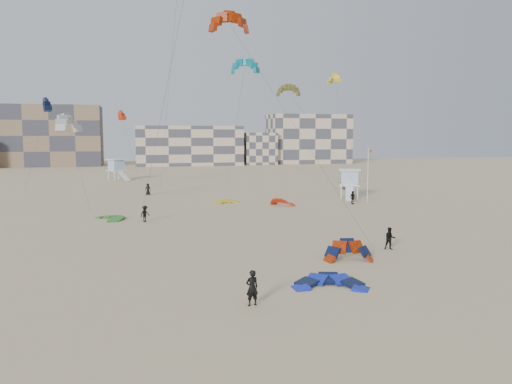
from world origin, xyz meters
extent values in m
plane|color=tan|center=(0.00, 0.00, 0.00)|extent=(320.00, 320.00, 0.00)
imported|color=black|center=(-0.44, -1.85, 0.94)|extent=(0.77, 0.58, 1.89)
imported|color=black|center=(12.92, 8.23, 0.87)|extent=(0.99, 0.86, 1.75)
imported|color=black|center=(-5.35, 25.72, 0.85)|extent=(1.26, 1.15, 1.70)
imported|color=black|center=(21.21, 33.23, 0.87)|extent=(0.69, 1.10, 1.74)
imported|color=black|center=(-4.44, 50.13, 0.88)|extent=(0.95, 0.72, 1.77)
imported|color=black|center=(27.54, 50.79, 0.93)|extent=(0.85, 1.80, 1.86)
cylinder|color=#3F3F3F|center=(-3.45, 21.22, 11.97)|extent=(4.50, 4.99, 21.94)
cylinder|color=#3F3F3F|center=(6.94, 16.25, 10.80)|extent=(6.10, 21.92, 19.62)
cylinder|color=#3F3F3F|center=(-12.27, 31.79, 5.57)|extent=(2.81, 7.84, 9.15)
cylinder|color=#3F3F3F|center=(-1.42, 45.50, 14.67)|extent=(2.41, 9.30, 27.34)
cylinder|color=#3F3F3F|center=(17.57, 33.91, 7.98)|extent=(6.17, 12.69, 13.97)
cylinder|color=#3F3F3F|center=(28.74, 52.42, 9.66)|extent=(4.31, 1.91, 17.32)
cylinder|color=#3F3F3F|center=(-19.53, 48.03, 7.04)|extent=(2.78, 4.45, 12.09)
cylinder|color=#3F3F3F|center=(10.32, 56.12, 10.48)|extent=(2.37, 3.42, 18.97)
cylinder|color=#3F3F3F|center=(-6.85, 61.02, 6.60)|extent=(2.77, 2.12, 11.21)
cube|color=white|center=(23.40, 39.21, 1.92)|extent=(3.77, 3.77, 0.14)
cube|color=#A0BEDA|center=(23.40, 39.21, 3.01)|extent=(3.10, 3.10, 2.05)
cube|color=white|center=(23.40, 39.21, 4.12)|extent=(3.90, 3.90, 0.16)
cube|color=white|center=(23.40, 36.45, 0.92)|extent=(2.09, 3.07, 1.70)
cube|color=white|center=(-9.94, 78.10, 1.97)|extent=(4.08, 4.08, 0.15)
cube|color=#A0BEDA|center=(-9.94, 78.10, 3.10)|extent=(3.35, 3.35, 2.11)
cube|color=white|center=(-9.94, 78.10, 4.23)|extent=(4.22, 4.22, 0.17)
cube|color=white|center=(-9.94, 75.26, 0.95)|extent=(2.51, 3.08, 1.74)
cylinder|color=white|center=(23.67, 34.05, 3.65)|extent=(0.09, 0.09, 7.31)
cube|color=#B34317|center=(23.94, 34.05, 6.85)|extent=(0.55, 0.02, 0.37)
cube|color=#82684E|center=(-30.00, 134.00, 9.00)|extent=(28.00, 14.00, 18.00)
cube|color=beige|center=(10.00, 130.00, 6.00)|extent=(32.00, 16.00, 12.00)
cube|color=beige|center=(50.00, 132.00, 8.00)|extent=(26.00, 14.00, 16.00)
cube|color=beige|center=(32.00, 128.00, 5.00)|extent=(10.00, 10.00, 10.00)
camera|label=1|loc=(-6.15, -26.32, 8.73)|focal=35.00mm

